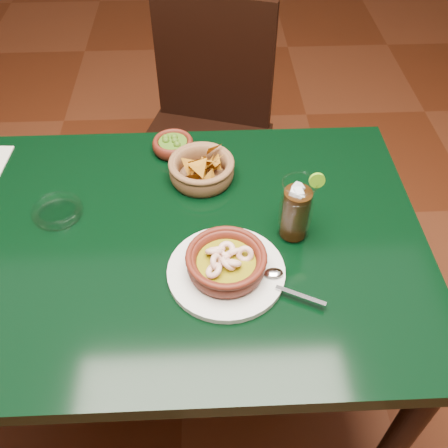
{
  "coord_description": "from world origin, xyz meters",
  "views": [
    {
      "loc": [
        0.11,
        -0.76,
        1.6
      ],
      "look_at": [
        0.14,
        -0.02,
        0.81
      ],
      "focal_mm": 40.0,
      "sensor_mm": 36.0,
      "label": 1
    }
  ],
  "objects_px": {
    "dining_table": "(166,265)",
    "shrimp_plate": "(226,265)",
    "cola_drink": "(296,210)",
    "dining_chair": "(205,131)",
    "chip_basket": "(202,169)"
  },
  "relations": [
    {
      "from": "dining_chair",
      "to": "shrimp_plate",
      "type": "distance_m",
      "value": 0.86
    },
    {
      "from": "dining_chair",
      "to": "chip_basket",
      "type": "bearing_deg",
      "value": -91.22
    },
    {
      "from": "dining_table",
      "to": "shrimp_plate",
      "type": "bearing_deg",
      "value": -37.73
    },
    {
      "from": "dining_chair",
      "to": "shrimp_plate",
      "type": "bearing_deg",
      "value": -87.44
    },
    {
      "from": "dining_table",
      "to": "cola_drink",
      "type": "bearing_deg",
      "value": -0.05
    },
    {
      "from": "chip_basket",
      "to": "shrimp_plate",
      "type": "bearing_deg",
      "value": -81.27
    },
    {
      "from": "dining_table",
      "to": "chip_basket",
      "type": "relative_size",
      "value": 6.08
    },
    {
      "from": "dining_table",
      "to": "shrimp_plate",
      "type": "distance_m",
      "value": 0.22
    },
    {
      "from": "dining_chair",
      "to": "dining_table",
      "type": "bearing_deg",
      "value": -98.39
    },
    {
      "from": "dining_chair",
      "to": "cola_drink",
      "type": "bearing_deg",
      "value": -74.72
    },
    {
      "from": "dining_table",
      "to": "shrimp_plate",
      "type": "relative_size",
      "value": 3.73
    },
    {
      "from": "cola_drink",
      "to": "shrimp_plate",
      "type": "bearing_deg",
      "value": -145.26
    },
    {
      "from": "dining_chair",
      "to": "cola_drink",
      "type": "xyz_separation_m",
      "value": [
        0.19,
        -0.71,
        0.3
      ]
    },
    {
      "from": "cola_drink",
      "to": "dining_chair",
      "type": "bearing_deg",
      "value": 105.28
    },
    {
      "from": "shrimp_plate",
      "to": "cola_drink",
      "type": "relative_size",
      "value": 1.81
    }
  ]
}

